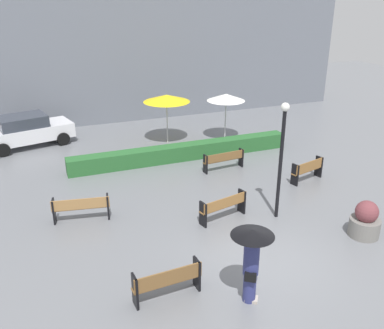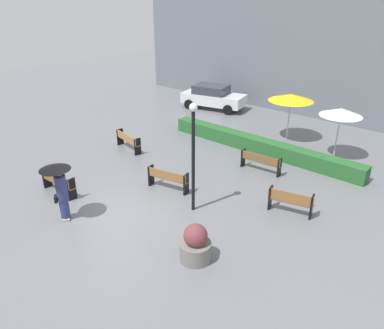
% 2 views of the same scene
% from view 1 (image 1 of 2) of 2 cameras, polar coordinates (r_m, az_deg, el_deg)
% --- Properties ---
extents(ground_plane, '(60.00, 60.00, 0.00)m').
position_cam_1_polar(ground_plane, '(12.32, 9.43, -13.12)').
color(ground_plane, slate).
extents(bench_far_left, '(1.89, 0.67, 0.85)m').
position_cam_1_polar(bench_far_left, '(14.43, -14.85, -5.59)').
color(bench_far_left, '#9E7242').
rests_on(bench_far_left, ground).
extents(bench_mid_center, '(1.79, 0.74, 0.85)m').
position_cam_1_polar(bench_mid_center, '(14.07, 4.33, -5.61)').
color(bench_mid_center, olive).
rests_on(bench_mid_center, ground).
extents(bench_back_row, '(1.90, 0.47, 0.81)m').
position_cam_1_polar(bench_back_row, '(18.01, 4.37, 0.73)').
color(bench_back_row, brown).
rests_on(bench_back_row, ground).
extents(bench_near_left, '(1.78, 0.47, 0.86)m').
position_cam_1_polar(bench_near_left, '(10.72, -3.35, -15.49)').
color(bench_near_left, brown).
rests_on(bench_near_left, ground).
extents(bench_far_right, '(1.60, 0.72, 0.88)m').
position_cam_1_polar(bench_far_right, '(17.51, 15.48, -0.61)').
color(bench_far_right, olive).
rests_on(bench_far_right, ground).
extents(pedestrian_with_umbrella, '(1.03, 1.03, 2.08)m').
position_cam_1_polar(pedestrian_with_umbrella, '(10.18, 8.09, -11.99)').
color(pedestrian_with_umbrella, navy).
rests_on(pedestrian_with_umbrella, ground).
extents(planter_pot, '(0.94, 0.94, 1.19)m').
position_cam_1_polar(planter_pot, '(14.20, 22.48, -7.11)').
color(planter_pot, slate).
rests_on(planter_pot, ground).
extents(lamp_post, '(0.28, 0.28, 3.97)m').
position_cam_1_polar(lamp_post, '(13.74, 12.09, 1.99)').
color(lamp_post, black).
rests_on(lamp_post, ground).
extents(patio_umbrella_yellow, '(2.32, 2.32, 2.45)m').
position_cam_1_polar(patio_umbrella_yellow, '(21.03, -3.47, 8.97)').
color(patio_umbrella_yellow, silver).
rests_on(patio_umbrella_yellow, ground).
extents(patio_umbrella_white, '(1.93, 1.93, 2.41)m').
position_cam_1_polar(patio_umbrella_white, '(21.45, 4.65, 9.08)').
color(patio_umbrella_white, silver).
rests_on(patio_umbrella_white, ground).
extents(hedge_strip, '(10.34, 0.70, 0.70)m').
position_cam_1_polar(hedge_strip, '(19.20, -1.26, 1.72)').
color(hedge_strip, '#28602D').
rests_on(hedge_strip, ground).
extents(building_facade, '(28.00, 1.20, 8.25)m').
position_cam_1_polar(building_facade, '(25.27, -9.16, 15.23)').
color(building_facade, slate).
rests_on(building_facade, ground).
extents(parked_car, '(4.49, 2.73, 1.57)m').
position_cam_1_polar(parked_car, '(22.35, -21.56, 4.37)').
color(parked_car, silver).
rests_on(parked_car, ground).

